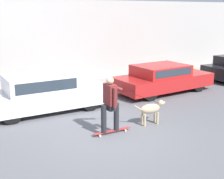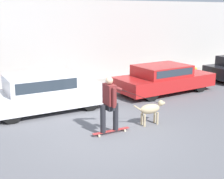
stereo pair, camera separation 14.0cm
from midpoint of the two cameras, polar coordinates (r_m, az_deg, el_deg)
The scene contains 8 objects.
ground_plane at distance 8.85m, azimuth -1.42°, elevation -8.37°, with size 36.00×36.00×0.00m, color slate.
back_wall at distance 13.95m, azimuth -13.96°, elevation 7.79°, with size 32.00×0.30×3.88m.
sidewalk_curb at distance 13.22m, azimuth -12.06°, elevation -0.68°, with size 30.00×1.92×0.15m.
parked_car_1 at distance 10.98m, azimuth -12.63°, elevation -0.73°, with size 4.36×1.72×1.31m.
parked_car_2 at distance 13.46m, azimuth 8.95°, elevation 1.99°, with size 4.39×1.96×1.19m.
dog at distance 9.59m, azimuth 6.74°, elevation -3.58°, with size 1.09×0.35×0.73m.
skateboarder at distance 8.65m, azimuth -0.74°, elevation -2.34°, with size 2.34×0.63×1.65m.
fire_hydrant at distance 15.80m, azimuth 14.35°, elevation 2.75°, with size 0.18×0.18×0.73m.
Camera 1 is at (-4.01, -7.12, 3.39)m, focal length 50.00 mm.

